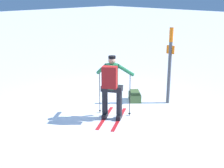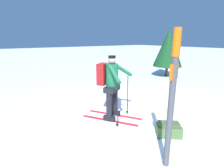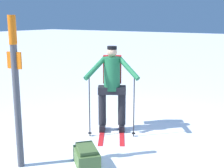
{
  "view_description": "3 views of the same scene",
  "coord_description": "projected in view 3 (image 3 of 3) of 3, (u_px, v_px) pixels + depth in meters",
  "views": [
    {
      "loc": [
        -5.61,
        -6.09,
        3.26
      ],
      "look_at": [
        -0.26,
        -0.73,
        0.95
      ],
      "focal_mm": 50.0,
      "sensor_mm": 36.0,
      "label": 1
    },
    {
      "loc": [
        3.25,
        -3.3,
        2.08
      ],
      "look_at": [
        -0.26,
        -0.73,
        0.95
      ],
      "focal_mm": 28.0,
      "sensor_mm": 36.0,
      "label": 2
    },
    {
      "loc": [
        4.66,
        2.45,
        2.2
      ],
      "look_at": [
        -0.26,
        -0.73,
        0.95
      ],
      "focal_mm": 50.0,
      "sensor_mm": 36.0,
      "label": 3
    }
  ],
  "objects": [
    {
      "name": "ground_plane",
      "position": [
        138.0,
        143.0,
        5.58
      ],
      "size": [
        80.0,
        80.0,
        0.0
      ],
      "primitive_type": "plane",
      "color": "white"
    },
    {
      "name": "dropped_backpack",
      "position": [
        87.0,
        156.0,
        4.71
      ],
      "size": [
        0.59,
        0.61,
        0.3
      ],
      "color": "#4C6B38",
      "rests_on": "ground_plane"
    },
    {
      "name": "skier",
      "position": [
        112.0,
        82.0,
        6.03
      ],
      "size": [
        1.57,
        1.25,
        1.67
      ],
      "color": "red",
      "rests_on": "ground_plane"
    },
    {
      "name": "trail_marker",
      "position": [
        16.0,
        81.0,
        4.44
      ],
      "size": [
        0.11,
        0.24,
        2.23
      ],
      "color": "#4C4C51",
      "rests_on": "ground_plane"
    }
  ]
}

